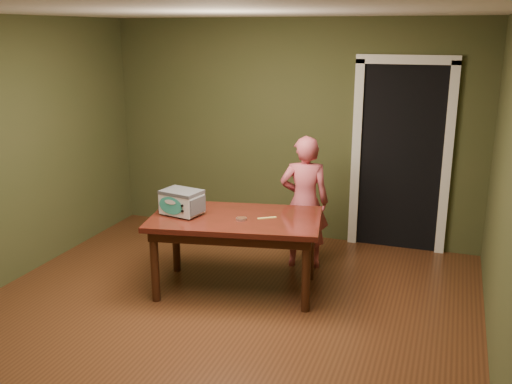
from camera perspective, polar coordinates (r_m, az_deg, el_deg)
floor at (r=5.03m, az=-4.90°, el=-13.38°), size 5.00×5.00×0.00m
room_shell at (r=4.45m, az=-5.41°, el=6.17°), size 4.52×5.02×2.61m
doorway at (r=6.93m, az=14.51°, el=3.74°), size 1.10×0.66×2.25m
dining_table at (r=5.44m, az=-2.05°, el=-3.47°), size 1.74×1.19×0.75m
toy_oven at (r=5.47m, az=-7.45°, el=-0.94°), size 0.43×0.33×0.24m
baking_pan at (r=5.31m, az=-1.48°, el=-2.69°), size 0.10×0.10×0.02m
spatula at (r=5.36m, az=1.10°, el=-2.60°), size 0.16×0.12×0.01m
child at (r=6.02m, az=4.87°, el=-1.02°), size 0.59×0.46×1.42m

